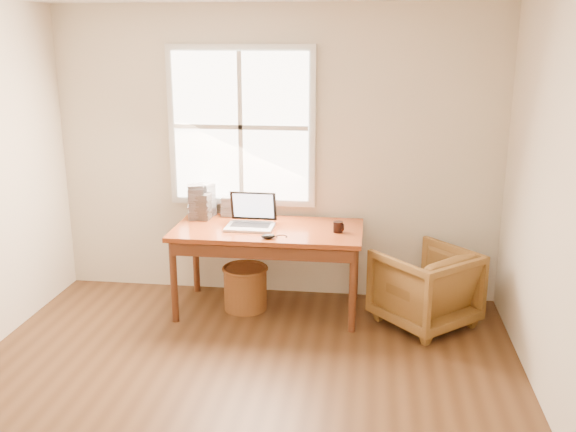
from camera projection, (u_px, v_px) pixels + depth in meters
The scene contains 11 objects.
room_shell at pixel (218, 214), 3.73m from camera, with size 4.04×4.54×2.64m.
desk at pixel (268, 230), 5.45m from camera, with size 1.60×0.80×0.04m, color brown.
armchair at pixel (425, 287), 5.28m from camera, with size 0.69×0.71×0.65m, color brown.
wicker_stool at pixel (245, 288), 5.62m from camera, with size 0.37×0.37×0.37m, color brown.
laptop at pixel (250, 211), 5.39m from camera, with size 0.41×0.43×0.31m, color #AEB1B5, non-canonical shape.
mouse at pixel (268, 236), 5.15m from camera, with size 0.11×0.07×0.04m, color black.
coffee_mug at pixel (338, 227), 5.32m from camera, with size 0.08×0.08×0.09m, color black.
cd_stack_a at pixel (205, 199), 5.79m from camera, with size 0.15×0.13×0.30m, color silver.
cd_stack_b at pixel (202, 207), 5.69m from camera, with size 0.15×0.13×0.23m, color #232227.
cd_stack_c at pixel (196, 202), 5.68m from camera, with size 0.14×0.12×0.31m, color gray.
cd_stack_d at pixel (230, 206), 5.80m from camera, with size 0.14×0.13×0.18m, color #B2B6BD.
Camera 1 is at (0.85, -3.35, 2.31)m, focal length 40.00 mm.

